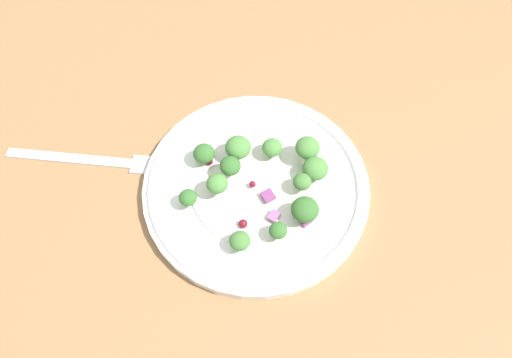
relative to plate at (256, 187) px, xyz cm
name	(u,v)px	position (x,y,z in cm)	size (l,w,h in cm)	color
ground_plane	(255,169)	(-2.08, -2.74, -1.86)	(180.00, 180.00, 2.00)	olive
plate	(256,187)	(0.00, 0.00, 0.00)	(25.44, 25.44, 1.70)	white
dressing_pool	(256,185)	(0.00, 0.00, 0.44)	(14.76, 14.76, 0.20)	white
broccoli_floret_0	(233,169)	(1.43, -2.28, 2.49)	(2.33, 2.33, 2.36)	#ADD18E
broccoli_floret_1	(204,154)	(2.55, -6.18, 1.89)	(2.47, 2.47, 2.50)	#ADD18E
broccoli_floret_2	(217,184)	(3.87, -1.85, 2.48)	(2.36, 2.36, 2.39)	#8EB77A
broccoli_floret_3	(272,148)	(-3.89, -1.97, 2.00)	(2.31, 2.31, 2.34)	#ADD18E
broccoli_floret_4	(189,199)	(7.15, -2.55, 1.82)	(1.98, 1.98, 2.01)	#8EB77A
broccoli_floret_5	(302,182)	(-3.61, 3.53, 2.09)	(2.02, 2.02, 2.04)	#ADD18E
broccoli_floret_6	(240,241)	(5.84, 4.67, 1.74)	(2.20, 2.20, 2.23)	#9EC684
broccoli_floret_7	(238,148)	(-0.77, -4.21, 2.31)	(2.91, 2.91, 2.95)	#8EB77A
broccoli_floret_8	(307,148)	(-6.64, 0.85, 2.73)	(2.77, 2.77, 2.80)	#9EC684
broccoli_floret_9	(305,210)	(-1.51, 6.33, 2.35)	(2.96, 2.96, 3.00)	#ADD18E
broccoli_floret_10	(315,169)	(-5.80, 3.17, 2.11)	(2.88, 2.88, 2.91)	#9EC684
broccoli_floret_11	(278,231)	(2.06, 6.27, 1.92)	(1.93, 1.93, 1.95)	#ADD18E
cranberry_0	(302,201)	(-2.49, 4.87, 0.89)	(0.95, 0.95, 0.95)	maroon
cranberry_1	(243,224)	(4.15, 3.00, 0.89)	(0.97, 0.97, 0.97)	maroon
cranberry_2	(253,184)	(0.44, -0.07, 1.08)	(0.73, 0.73, 0.73)	maroon
cranberry_3	(209,161)	(2.42, -5.51, 0.93)	(0.83, 0.83, 0.83)	#4C0A14
onion_bit_0	(306,221)	(-1.35, 6.87, 0.76)	(1.01, 1.27, 0.37)	#843D75
onion_bit_1	(268,196)	(-0.01, 2.11, 1.02)	(1.28, 1.36, 0.38)	#843D75
onion_bit_2	(274,216)	(1.05, 4.35, 0.92)	(0.97, 1.23, 0.57)	#A35B93
onion_bit_3	(227,165)	(1.06, -4.03, 0.64)	(0.85, 1.26, 0.34)	#843D75
fork	(94,160)	(12.42, -14.95, -0.61)	(14.51, 14.34, 0.50)	silver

